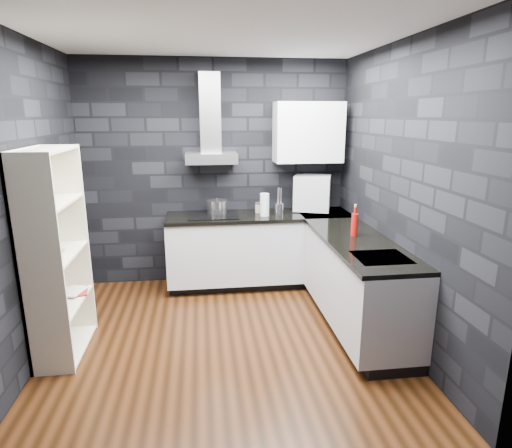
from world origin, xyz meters
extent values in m
plane|color=#3B1E0C|center=(0.00, 0.00, 0.00)|extent=(3.20, 3.20, 0.00)
plane|color=white|center=(0.00, 0.00, 2.70)|extent=(3.20, 3.20, 0.00)
cube|color=black|center=(0.00, 1.62, 1.35)|extent=(3.20, 0.05, 2.70)
cube|color=black|center=(0.00, -1.62, 1.35)|extent=(3.20, 0.05, 2.70)
cube|color=black|center=(-1.62, 0.00, 1.35)|extent=(0.05, 3.20, 2.70)
cube|color=black|center=(1.62, 0.00, 1.35)|extent=(0.05, 3.20, 2.70)
cube|color=black|center=(0.50, 1.34, 0.05)|extent=(2.18, 0.50, 0.10)
cube|color=black|center=(1.34, 0.10, 0.05)|extent=(0.50, 1.78, 0.10)
cube|color=silver|center=(0.50, 1.30, 0.48)|extent=(2.20, 0.60, 0.76)
cube|color=silver|center=(1.30, 0.10, 0.48)|extent=(0.60, 1.80, 0.76)
cube|color=black|center=(0.50, 1.29, 0.88)|extent=(2.20, 0.62, 0.04)
cube|color=black|center=(1.29, 0.10, 0.88)|extent=(0.62, 1.80, 0.04)
cube|color=black|center=(1.30, 1.30, 0.88)|extent=(0.62, 0.62, 0.04)
cube|color=#B9BABE|center=(-0.05, 1.43, 1.56)|extent=(0.60, 0.34, 0.12)
cube|color=#B9BABE|center=(-0.05, 1.50, 2.07)|extent=(0.24, 0.20, 0.90)
cube|color=silver|center=(1.10, 1.43, 1.85)|extent=(0.80, 0.35, 0.70)
cube|color=black|center=(-0.05, 1.30, 0.91)|extent=(0.58, 0.50, 0.01)
cube|color=#B9BABE|center=(1.30, -0.40, 0.89)|extent=(0.44, 0.40, 0.01)
cylinder|color=silver|center=(0.00, 1.38, 0.98)|extent=(0.28, 0.28, 0.14)
cylinder|color=white|center=(0.55, 1.21, 1.03)|extent=(0.14, 0.14, 0.26)
cylinder|color=tan|center=(0.51, 1.39, 0.95)|extent=(0.10, 0.10, 0.11)
cylinder|color=silver|center=(0.73, 1.27, 0.97)|extent=(0.10, 0.10, 0.13)
cube|color=#B3B5BB|center=(1.17, 1.40, 1.12)|extent=(0.51, 0.46, 0.43)
cylinder|color=#970F0B|center=(1.30, 0.26, 1.01)|extent=(0.08, 0.08, 0.22)
cube|color=beige|center=(-1.42, 0.01, 0.90)|extent=(0.34, 0.80, 1.80)
imported|color=white|center=(-1.42, -0.09, 0.94)|extent=(0.26, 0.26, 0.05)
imported|color=maroon|center=(-1.44, 0.20, 0.57)|extent=(0.18, 0.06, 0.24)
imported|color=#B2B2B2|center=(-1.46, 0.22, 0.59)|extent=(0.17, 0.07, 0.24)
camera|label=1|loc=(-0.18, -3.63, 2.06)|focal=30.00mm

